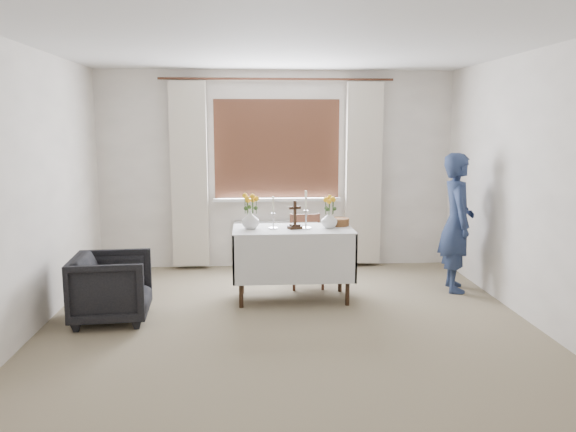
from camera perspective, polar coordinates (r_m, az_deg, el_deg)
The scene contains 12 objects.
ground at distance 5.02m, azimuth 0.28°, elevation -12.05°, with size 5.00×5.00×0.00m, color gray.
altar_table at distance 5.90m, azimuth 0.50°, elevation -4.91°, with size 1.24×0.64×0.76m, color silver.
wooden_chair at distance 6.36m, azimuth 1.91°, elevation -3.60°, with size 0.38×0.38×0.82m, color #512A1C, non-canonical shape.
armchair at distance 5.54m, azimuth -17.47°, elevation -6.94°, with size 0.68×0.70×0.64m, color black.
person at distance 6.44m, azimuth 16.76°, elevation -0.63°, with size 0.56×0.37×1.53m, color navy.
radiator at distance 7.25m, azimuth -1.09°, elevation -2.88°, with size 1.10×0.10×0.60m, color silver.
wooden_cross at distance 5.77m, azimuth 0.71°, elevation 0.12°, with size 0.14×0.10×0.29m, color black, non-canonical shape.
candlestick_left at distance 5.78m, azimuth -1.51°, elevation 0.35°, with size 0.10×0.10×0.34m, color silver, non-canonical shape.
candlestick_right at distance 5.77m, azimuth 1.83°, elevation 0.64°, with size 0.11×0.11×0.39m, color silver, non-canonical shape.
flower_vase_left at distance 5.79m, azimuth -3.83°, elevation -0.38°, with size 0.18×0.18×0.19m, color silver.
flower_vase_right at distance 5.84m, azimuth 4.21°, elevation -0.37°, with size 0.17×0.17×0.18m, color silver.
wicker_basket at distance 5.99m, azimuth 5.21°, elevation -0.59°, with size 0.21×0.21×0.08m, color brown.
Camera 1 is at (-0.34, -4.66, 1.82)m, focal length 35.00 mm.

